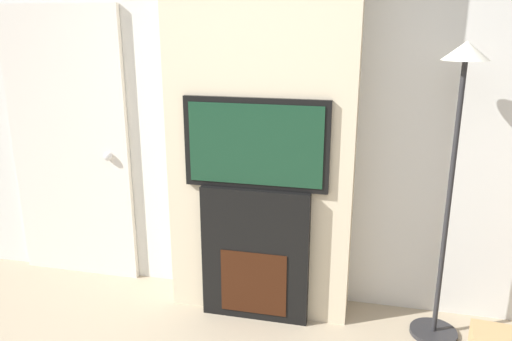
% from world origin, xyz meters
% --- Properties ---
extents(wall_back, '(6.00, 0.06, 2.70)m').
position_xyz_m(wall_back, '(0.00, 2.03, 1.35)').
color(wall_back, silver).
rests_on(wall_back, ground_plane).
extents(chimney_breast, '(1.17, 0.30, 2.70)m').
position_xyz_m(chimney_breast, '(0.00, 1.85, 1.35)').
color(chimney_breast, beige).
rests_on(chimney_breast, ground_plane).
extents(fireplace, '(0.69, 0.15, 0.89)m').
position_xyz_m(fireplace, '(0.00, 1.69, 0.44)').
color(fireplace, black).
rests_on(fireplace, ground_plane).
extents(television, '(0.89, 0.07, 0.56)m').
position_xyz_m(television, '(0.00, 1.69, 1.17)').
color(television, black).
rests_on(television, fireplace).
extents(floor_lamp, '(0.29, 0.29, 1.77)m').
position_xyz_m(floor_lamp, '(1.13, 1.73, 1.23)').
color(floor_lamp, '#262628').
rests_on(floor_lamp, ground_plane).
extents(entry_door, '(0.93, 0.09, 1.99)m').
position_xyz_m(entry_door, '(-1.46, 1.97, 0.99)').
color(entry_door, silver).
rests_on(entry_door, ground_plane).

